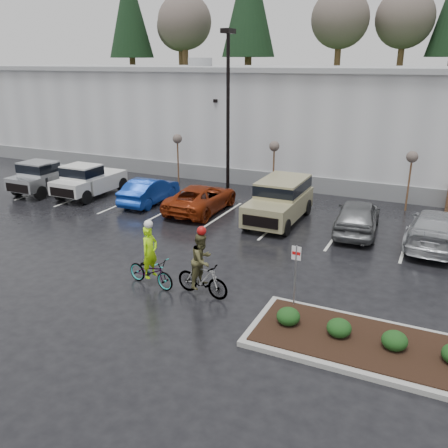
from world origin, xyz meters
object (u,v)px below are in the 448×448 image
at_px(car_grey, 357,216).
at_px(car_far_silver, 436,228).
at_px(suv_tan, 279,202).
at_px(fire_lane_sign, 295,269).
at_px(car_blue, 149,190).
at_px(sapling_west, 177,141).
at_px(sapling_mid, 274,149).
at_px(car_red, 201,198).
at_px(cyclist_hivis, 151,266).
at_px(cyclist_olive, 202,271).
at_px(pickup_silver, 51,175).
at_px(lamppost, 228,96).
at_px(pickup_white, 93,179).
at_px(sapling_east, 412,160).

xyz_separation_m(car_grey, car_far_silver, (3.36, -0.21, -0.02)).
bearing_deg(suv_tan, car_grey, 0.82).
distance_m(fire_lane_sign, car_blue, 13.70).
bearing_deg(fire_lane_sign, car_far_silver, 64.56).
relative_size(sapling_west, car_grey, 0.69).
bearing_deg(car_blue, sapling_mid, -143.49).
distance_m(sapling_west, car_red, 6.60).
relative_size(car_grey, cyclist_hivis, 1.90).
relative_size(sapling_west, fire_lane_sign, 1.45).
height_order(fire_lane_sign, car_blue, fire_lane_sign).
height_order(sapling_west, sapling_mid, same).
distance_m(sapling_west, cyclist_olive, 15.91).
height_order(pickup_silver, cyclist_olive, cyclist_olive).
distance_m(car_red, car_grey, 8.08).
distance_m(car_grey, cyclist_hivis, 10.34).
distance_m(sapling_west, sapling_mid, 6.50).
bearing_deg(sapling_mid, fire_lane_sign, -67.51).
bearing_deg(sapling_west, car_red, -48.38).
height_order(car_blue, car_red, car_blue).
bearing_deg(lamppost, pickup_white, -153.64).
relative_size(lamppost, pickup_white, 1.77).
height_order(sapling_east, car_far_silver, sapling_east).
bearing_deg(car_grey, pickup_silver, -3.88).
distance_m(sapling_east, suv_tan, 7.42).
bearing_deg(car_far_silver, cyclist_hivis, 47.23).
bearing_deg(sapling_west, sapling_east, 0.00).
bearing_deg(fire_lane_sign, pickup_silver, 156.24).
height_order(pickup_silver, suv_tan, suv_tan).
height_order(suv_tan, car_far_silver, suv_tan).
height_order(lamppost, car_grey, lamppost).
bearing_deg(car_grey, car_blue, -4.74).
xyz_separation_m(car_blue, car_red, (3.33, -0.10, -0.01)).
distance_m(sapling_east, cyclist_olive, 14.33).
relative_size(sapling_east, cyclist_olive, 1.28).
bearing_deg(sapling_mid, car_grey, -38.46).
bearing_deg(car_grey, car_red, -4.00).
relative_size(sapling_mid, cyclist_hivis, 1.30).
distance_m(lamppost, sapling_east, 10.48).
height_order(sapling_mid, pickup_silver, sapling_mid).
distance_m(sapling_mid, car_far_silver, 10.48).
bearing_deg(sapling_west, cyclist_hivis, -63.24).
xyz_separation_m(sapling_east, suv_tan, (-5.55, -4.62, -1.70)).
relative_size(fire_lane_sign, suv_tan, 0.43).
height_order(pickup_white, suv_tan, suv_tan).
height_order(fire_lane_sign, pickup_silver, fire_lane_sign).
xyz_separation_m(lamppost, pickup_white, (-7.16, -3.55, -4.71)).
xyz_separation_m(pickup_white, cyclist_hivis, (9.86, -8.75, -0.23)).
bearing_deg(sapling_east, pickup_white, -165.16).
relative_size(sapling_west, sapling_east, 1.00).
bearing_deg(lamppost, car_red, -87.30).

